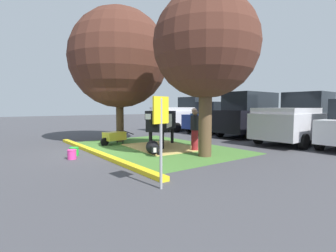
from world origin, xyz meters
TOP-DOWN VIEW (x-y plane):
  - ground_plane at (0.00, 0.00)m, footprint 80.00×80.00m
  - grass_island at (0.59, 2.12)m, footprint 7.15×4.84m
  - curb_yellow at (0.59, -0.45)m, footprint 8.35×0.24m
  - hay_bedding at (0.75, 2.32)m, footprint 3.36×2.62m
  - shade_tree_left at (-1.99, 1.73)m, footprint 4.73×4.73m
  - shade_tree_right at (3.17, 2.39)m, footprint 3.56×3.56m
  - cow_holstein at (0.53, 2.43)m, footprint 2.29×2.65m
  - calf_lying at (1.67, 1.23)m, footprint 1.30×0.93m
  - person_handler at (2.13, 2.88)m, footprint 0.34×0.47m
  - person_visitor_near at (1.22, 3.68)m, footprint 0.47×0.34m
  - wheelbarrow at (-1.18, 1.02)m, footprint 0.75×1.62m
  - parking_sign at (5.08, -0.79)m, footprint 0.13×0.44m
  - bucket_green at (0.28, -1.16)m, footprint 0.33×0.33m
  - bucket_pink at (0.87, -1.41)m, footprint 0.31×0.31m
  - pickup_truck_black at (-4.94, 8.57)m, footprint 2.41×5.49m
  - sedan_blue at (-2.23, 8.72)m, footprint 2.18×4.48m
  - suv_black at (0.48, 8.70)m, footprint 2.28×4.68m
  - pickup_truck_maroon at (3.43, 8.40)m, footprint 2.41×5.49m

SIDE VIEW (x-z plane):
  - ground_plane at x=0.00m, z-range 0.00..0.00m
  - grass_island at x=0.59m, z-range 0.00..0.02m
  - hay_bedding at x=0.75m, z-range 0.01..0.04m
  - curb_yellow at x=0.59m, z-range 0.00..0.12m
  - bucket_green at x=0.28m, z-range 0.01..0.30m
  - bucket_pink at x=0.87m, z-range 0.01..0.32m
  - calf_lying at x=1.67m, z-range 0.00..0.48m
  - wheelbarrow at x=-1.18m, z-range 0.07..0.70m
  - person_handler at x=2.13m, z-range 0.06..1.66m
  - person_visitor_near at x=1.22m, z-range 0.06..1.72m
  - sedan_blue at x=-2.23m, z-range -0.03..1.99m
  - cow_holstein at x=0.53m, z-range 0.33..1.89m
  - pickup_truck_black at x=-4.94m, z-range -0.10..2.32m
  - pickup_truck_maroon at x=3.43m, z-range -0.10..2.32m
  - suv_black at x=0.48m, z-range 0.01..2.53m
  - parking_sign at x=5.08m, z-range 0.40..2.33m
  - shade_tree_right at x=3.17m, z-range 0.97..6.54m
  - shade_tree_left at x=-1.99m, z-range 0.83..7.22m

